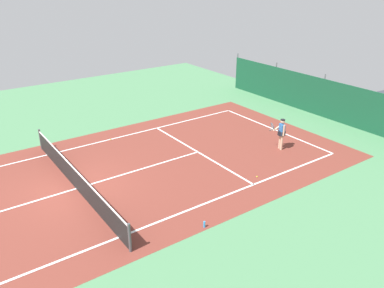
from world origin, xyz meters
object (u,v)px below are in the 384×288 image
at_px(tennis_net, 75,178).
at_px(tennis_ball_near_player, 257,177).
at_px(water_bottle, 204,224).
at_px(tennis_ball_midcourt, 110,140).
at_px(tennis_player, 281,132).

bearing_deg(tennis_net, tennis_ball_near_player, 62.10).
bearing_deg(tennis_net, water_bottle, 27.65).
height_order(tennis_net, water_bottle, tennis_net).
xyz_separation_m(tennis_ball_midcourt, water_bottle, (9.38, -0.61, 0.09)).
height_order(tennis_ball_near_player, water_bottle, water_bottle).
distance_m(tennis_player, tennis_ball_midcourt, 9.17).
height_order(tennis_net, tennis_ball_midcourt, tennis_net).
relative_size(tennis_player, water_bottle, 6.83).
relative_size(tennis_ball_midcourt, water_bottle, 0.28).
distance_m(tennis_net, tennis_ball_near_player, 7.93).
distance_m(tennis_ball_near_player, water_bottle, 4.50).
bearing_deg(tennis_net, tennis_player, 78.06).
bearing_deg(tennis_ball_midcourt, water_bottle, -3.73).
distance_m(tennis_player, tennis_ball_near_player, 3.62).
bearing_deg(tennis_ball_midcourt, tennis_player, 47.39).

